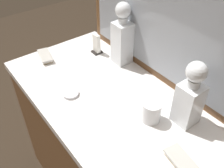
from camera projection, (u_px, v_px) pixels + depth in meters
name	position (u px, v px, depth m)	size (l,w,h in m)	color
dresser	(112.00, 154.00, 1.39)	(1.11, 0.58, 0.83)	brown
dresser_mirror	(166.00, 3.00, 1.02)	(0.98, 0.03, 0.73)	brown
crystal_decanter_left	(122.00, 39.00, 1.27)	(0.08, 0.08, 0.32)	white
crystal_decanter_rear	(189.00, 100.00, 0.96)	(0.09, 0.09, 0.28)	white
crystal_tumbler_front	(151.00, 112.00, 1.01)	(0.08, 0.08, 0.09)	white
silver_brush_far_left	(45.00, 56.00, 1.36)	(0.14, 0.08, 0.02)	#B7A88C
silver_brush_far_right	(183.00, 164.00, 0.86)	(0.16, 0.09, 0.02)	#B7A88C
porcelain_dish	(71.00, 94.00, 1.14)	(0.07, 0.07, 0.01)	silver
napkin_holder	(97.00, 45.00, 1.39)	(0.05, 0.05, 0.11)	black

